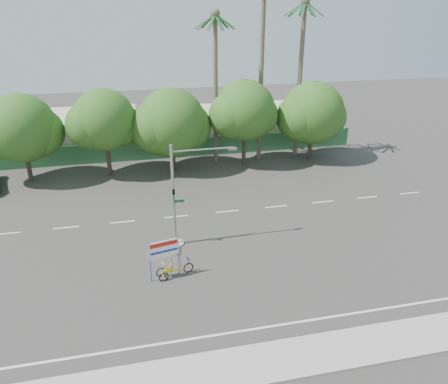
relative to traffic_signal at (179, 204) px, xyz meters
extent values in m
plane|color=#33302D|center=(2.20, -3.98, -2.92)|extent=(120.00, 120.00, 0.00)
cube|color=gray|center=(2.20, -11.48, -2.86)|extent=(50.00, 2.40, 0.12)
cube|color=#336B3D|center=(2.20, 17.52, -1.92)|extent=(38.00, 0.08, 2.00)
cube|color=beige|center=(-7.80, 22.02, -0.92)|extent=(12.00, 8.00, 4.00)
cube|color=beige|center=(10.20, 22.02, -1.12)|extent=(14.00, 8.00, 3.60)
cylinder|color=#473828|center=(-11.80, 14.02, -1.16)|extent=(0.40, 0.40, 3.52)
sphere|color=#2C5519|center=(-11.80, 14.02, 2.04)|extent=(6.00, 6.00, 6.00)
sphere|color=#2C5519|center=(-10.45, 14.32, 1.48)|extent=(4.32, 4.32, 4.32)
sphere|color=#2C5519|center=(-13.15, 13.77, 1.72)|extent=(4.56, 4.56, 4.56)
cylinder|color=#473828|center=(-4.80, 14.02, -1.05)|extent=(0.40, 0.40, 3.74)
sphere|color=#2C5519|center=(-4.80, 14.02, 2.35)|extent=(5.60, 5.60, 5.60)
sphere|color=#2C5519|center=(-3.54, 14.32, 1.76)|extent=(4.03, 4.03, 4.03)
sphere|color=#2C5519|center=(-6.06, 13.77, 2.01)|extent=(4.26, 4.26, 4.26)
cylinder|color=#473828|center=(1.20, 14.02, -1.27)|extent=(0.40, 0.40, 3.30)
sphere|color=#2C5519|center=(1.20, 14.02, 1.73)|extent=(6.40, 6.40, 6.40)
sphere|color=#2C5519|center=(2.64, 14.32, 1.21)|extent=(4.61, 4.61, 4.61)
sphere|color=#2C5519|center=(-0.24, 13.77, 1.43)|extent=(4.86, 4.86, 4.86)
cylinder|color=#473828|center=(8.20, 14.02, -0.98)|extent=(0.40, 0.40, 3.87)
sphere|color=#2C5519|center=(8.20, 14.02, 2.54)|extent=(5.80, 5.80, 5.80)
sphere|color=#2C5519|center=(9.50, 14.32, 1.92)|extent=(4.18, 4.18, 4.18)
sphere|color=#2C5519|center=(6.89, 13.77, 2.19)|extent=(4.41, 4.41, 4.41)
cylinder|color=#473828|center=(15.20, 14.02, -1.20)|extent=(0.40, 0.40, 3.43)
sphere|color=#2C5519|center=(15.20, 14.02, 1.92)|extent=(6.20, 6.20, 6.20)
sphere|color=#2C5519|center=(16.59, 14.32, 1.37)|extent=(4.46, 4.46, 4.46)
sphere|color=#2C5519|center=(13.80, 13.77, 1.61)|extent=(4.71, 4.71, 4.71)
cylinder|color=#70604C|center=(10.20, 15.52, 5.58)|extent=(0.44, 0.44, 17.00)
cylinder|color=#70604C|center=(14.20, 15.52, 4.58)|extent=(0.44, 0.44, 15.00)
sphere|color=#70604C|center=(14.20, 15.52, 12.08)|extent=(0.90, 0.90, 0.90)
cube|color=#1C4C21|center=(15.14, 15.52, 11.42)|extent=(1.91, 0.28, 1.36)
cube|color=#1C4C21|center=(14.92, 16.12, 11.42)|extent=(1.65, 1.44, 1.36)
cube|color=#1C4C21|center=(14.36, 16.44, 11.42)|extent=(0.61, 1.93, 1.36)
cube|color=#1C4C21|center=(13.73, 16.33, 11.42)|extent=(1.20, 1.80, 1.36)
cube|color=#1C4C21|center=(13.31, 15.84, 11.42)|extent=(1.89, 0.92, 1.36)
cube|color=#1C4C21|center=(13.31, 15.19, 11.42)|extent=(1.89, 0.92, 1.36)
cube|color=#1C4C21|center=(13.73, 14.70, 11.42)|extent=(1.20, 1.80, 1.36)
cube|color=#1C4C21|center=(14.36, 14.59, 11.42)|extent=(0.61, 1.93, 1.36)
cube|color=#1C4C21|center=(14.92, 14.91, 11.42)|extent=(1.65, 1.44, 1.36)
cylinder|color=#70604C|center=(5.70, 15.52, 4.08)|extent=(0.44, 0.44, 14.00)
sphere|color=#70604C|center=(5.70, 15.52, 11.08)|extent=(0.90, 0.90, 0.90)
cube|color=#1C4C21|center=(6.64, 15.52, 10.42)|extent=(1.91, 0.28, 1.36)
cube|color=#1C4C21|center=(6.42, 16.12, 10.42)|extent=(1.65, 1.44, 1.36)
cube|color=#1C4C21|center=(5.86, 16.44, 10.42)|extent=(0.61, 1.93, 1.36)
cube|color=#1C4C21|center=(5.23, 16.33, 10.42)|extent=(1.20, 1.80, 1.36)
cube|color=#1C4C21|center=(4.81, 15.84, 10.42)|extent=(1.89, 0.92, 1.36)
cube|color=#1C4C21|center=(4.81, 15.19, 10.42)|extent=(1.89, 0.92, 1.36)
cube|color=#1C4C21|center=(5.23, 14.70, 10.42)|extent=(1.20, 1.80, 1.36)
cube|color=#1C4C21|center=(5.86, 14.59, 10.42)|extent=(0.61, 1.93, 1.36)
cube|color=#1C4C21|center=(6.42, 14.91, 10.42)|extent=(1.65, 1.44, 1.36)
cylinder|color=gray|center=(-0.30, 0.02, -2.87)|extent=(1.10, 1.10, 0.10)
cylinder|color=gray|center=(-0.30, 0.02, 0.58)|extent=(0.18, 0.18, 7.00)
cylinder|color=gray|center=(1.70, 0.02, 3.63)|extent=(4.00, 0.10, 0.10)
cube|color=gray|center=(3.60, 0.02, 3.53)|extent=(0.55, 0.20, 0.12)
imported|color=black|center=(-0.30, -0.20, 0.68)|extent=(0.16, 0.20, 1.00)
cube|color=#14662D|center=(0.05, 0.02, 0.23)|extent=(0.70, 0.04, 0.18)
torus|color=black|center=(0.04, -3.46, -2.63)|extent=(0.65, 0.21, 0.65)
torus|color=black|center=(-1.61, -3.55, -2.65)|extent=(0.61, 0.20, 0.61)
torus|color=black|center=(-1.50, -4.07, -2.65)|extent=(0.61, 0.20, 0.61)
cube|color=gold|center=(-0.76, -3.64, -2.57)|extent=(1.61, 0.41, 0.06)
cube|color=gold|center=(-1.55, -3.81, -2.63)|extent=(0.18, 0.58, 0.05)
cube|color=gold|center=(-1.13, -3.72, -2.44)|extent=(0.56, 0.50, 0.06)
cube|color=gold|center=(-1.38, -3.77, -2.17)|extent=(0.30, 0.44, 0.52)
cylinder|color=black|center=(0.04, -3.46, -2.25)|extent=(0.03, 0.03, 0.53)
cube|color=black|center=(0.04, -3.46, -1.99)|extent=(0.13, 0.43, 0.04)
imported|color=#CCB284|center=(-0.99, -3.69, -2.07)|extent=(0.32, 0.42, 1.04)
cylinder|color=#1830B5|center=(-2.21, -3.96, -1.62)|extent=(0.06, 0.06, 2.60)
cylinder|color=#1830B5|center=(-0.52, -3.58, -1.62)|extent=(0.06, 0.06, 2.60)
cube|color=white|center=(-1.37, -3.77, -0.95)|extent=(1.80, 0.44, 1.06)
cube|color=red|center=(-1.36, -3.80, -0.61)|extent=(1.60, 0.36, 0.25)
cube|color=#1830B5|center=(-1.36, -3.80, -1.09)|extent=(1.60, 0.36, 0.13)
cylinder|color=black|center=(-0.38, -3.55, -1.91)|extent=(0.02, 0.02, 2.02)
cube|color=red|center=(-0.71, -3.63, -1.28)|extent=(0.84, 0.20, 0.63)
camera|label=1|loc=(-2.72, -25.65, 12.25)|focal=35.00mm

